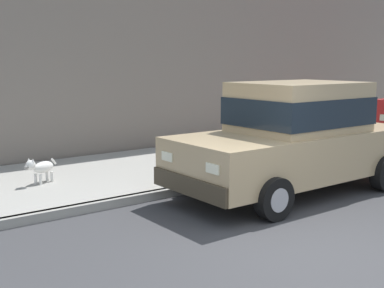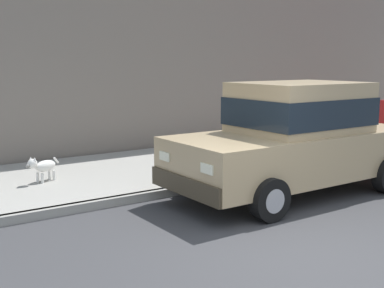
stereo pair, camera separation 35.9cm
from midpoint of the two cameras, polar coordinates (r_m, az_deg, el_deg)
ground_plane at (r=6.24m, az=11.69°, el=-12.25°), size 80.00×80.00×0.00m
curb at (r=8.56m, az=-4.64°, el=-5.61°), size 0.16×64.00×0.14m
sidewalk at (r=10.08m, az=-10.14°, el=-3.42°), size 3.60×64.00×0.14m
car_tan_sedan at (r=8.85m, az=10.46°, el=0.81°), size 2.05×4.60×1.92m
dog_white at (r=9.31m, az=-17.81°, el=-2.53°), size 0.39×0.71×0.49m
building_facade at (r=14.90m, az=6.15°, el=9.79°), size 0.50×20.00×4.79m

